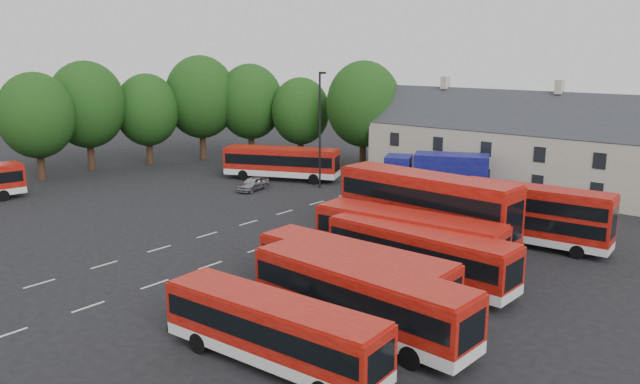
{
  "coord_description": "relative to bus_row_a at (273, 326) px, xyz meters",
  "views": [
    {
      "loc": [
        32.58,
        -25.17,
        12.65
      ],
      "look_at": [
        3.68,
        9.96,
        2.2
      ],
      "focal_mm": 35.0,
      "sensor_mm": 36.0,
      "label": 1
    }
  ],
  "objects": [
    {
      "name": "ground",
      "position": [
        -16.31,
        8.4,
        -1.73
      ],
      "size": [
        140.0,
        140.0,
        0.0
      ],
      "primitive_type": "plane",
      "color": "black",
      "rests_on": "ground"
    },
    {
      "name": "lane_markings",
      "position": [
        -13.81,
        10.4,
        -1.72
      ],
      "size": [
        5.15,
        33.8,
        0.01
      ],
      "color": "beige",
      "rests_on": "ground"
    },
    {
      "name": "treeline",
      "position": [
        -37.05,
        27.77,
        4.95
      ],
      "size": [
        29.92,
        32.59,
        12.01
      ],
      "color": "black",
      "rests_on": "ground"
    },
    {
      "name": "terrace_houses",
      "position": [
        -2.31,
        38.4,
        2.13
      ],
      "size": [
        35.7,
        7.13,
        10.06
      ],
      "color": "beige",
      "rests_on": "ground"
    },
    {
      "name": "bus_row_a",
      "position": [
        0.0,
        0.0,
        0.0
      ],
      "size": [
        10.29,
        2.89,
        2.88
      ],
      "rotation": [
        0.0,
        0.0,
        0.05
      ],
      "color": "silver",
      "rests_on": "ground"
    },
    {
      "name": "bus_row_b",
      "position": [
        0.98,
        4.67,
        0.18
      ],
      "size": [
        11.37,
        3.21,
        3.18
      ],
      "rotation": [
        0.0,
        0.0,
        -0.06
      ],
      "color": "silver",
      "rests_on": "ground"
    },
    {
      "name": "bus_row_c",
      "position": [
        -1.2,
        7.17,
        0.1
      ],
      "size": [
        10.79,
        2.62,
        3.04
      ],
      "rotation": [
        0.0,
        0.0,
        0.01
      ],
      "color": "silver",
      "rests_on": "ground"
    },
    {
      "name": "bus_row_d",
      "position": [
        -0.18,
        11.79,
        0.14
      ],
      "size": [
        11.09,
        3.02,
        3.11
      ],
      "rotation": [
        0.0,
        0.0,
        -0.04
      ],
      "color": "silver",
      "rests_on": "ground"
    },
    {
      "name": "bus_row_e",
      "position": [
        -2.1,
        13.68,
        0.23
      ],
      "size": [
        11.66,
        3.37,
        3.26
      ],
      "rotation": [
        0.0,
        0.0,
        0.06
      ],
      "color": "silver",
      "rests_on": "ground"
    },
    {
      "name": "bus_dd_south",
      "position": [
        -3.04,
        17.43,
        1.06
      ],
      "size": [
        12.08,
        3.34,
        4.91
      ],
      "rotation": [
        0.0,
        0.0,
        -0.05
      ],
      "color": "silver",
      "rests_on": "ground"
    },
    {
      "name": "bus_dd_north",
      "position": [
        2.1,
        22.34,
        0.54
      ],
      "size": [
        9.87,
        2.96,
        3.99
      ],
      "rotation": [
        0.0,
        0.0,
        0.07
      ],
      "color": "silver",
      "rests_on": "ground"
    },
    {
      "name": "bus_north",
      "position": [
        -25.07,
        27.54,
        0.19
      ],
      "size": [
        11.39,
        6.98,
        3.2
      ],
      "rotation": [
        0.0,
        0.0,
        0.42
      ],
      "color": "silver",
      "rests_on": "ground"
    },
    {
      "name": "box_truck",
      "position": [
        -9.56,
        30.75,
        0.43
      ],
      "size": [
        9.12,
        6.17,
        3.84
      ],
      "rotation": [
        0.0,
        0.0,
        0.43
      ],
      "color": "black",
      "rests_on": "ground"
    },
    {
      "name": "silver_car",
      "position": [
        -23.9,
        22.39,
        -1.1
      ],
      "size": [
        2.07,
        3.9,
        1.26
      ],
      "primitive_type": "imported",
      "rotation": [
        0.0,
        0.0,
        0.16
      ],
      "color": "#A3A5AA",
      "rests_on": "ground"
    },
    {
      "name": "lamppost",
      "position": [
        -19.89,
        27.2,
        3.96
      ],
      "size": [
        0.73,
        0.29,
        10.67
      ],
      "rotation": [
        0.0,
        0.0,
        -0.04
      ],
      "color": "black",
      "rests_on": "ground"
    }
  ]
}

